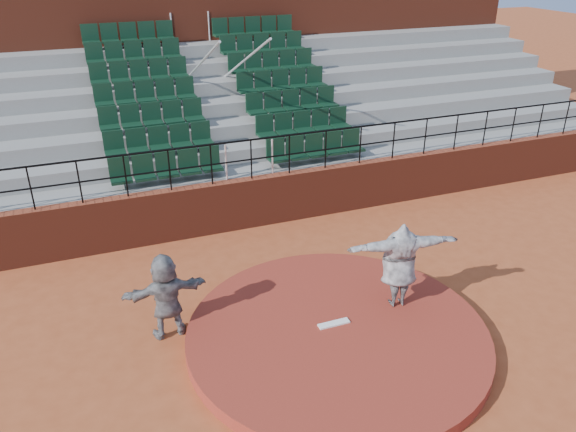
# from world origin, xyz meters

# --- Properties ---
(ground) EXTENTS (90.00, 90.00, 0.00)m
(ground) POSITION_xyz_m (0.00, 0.00, 0.00)
(ground) COLOR #A24824
(ground) RESTS_ON ground
(pitchers_mound) EXTENTS (5.50, 5.50, 0.25)m
(pitchers_mound) POSITION_xyz_m (0.00, 0.00, 0.12)
(pitchers_mound) COLOR maroon
(pitchers_mound) RESTS_ON ground
(pitching_rubber) EXTENTS (0.60, 0.15, 0.03)m
(pitching_rubber) POSITION_xyz_m (0.00, 0.15, 0.27)
(pitching_rubber) COLOR white
(pitching_rubber) RESTS_ON pitchers_mound
(boundary_wall) EXTENTS (24.00, 0.30, 1.30)m
(boundary_wall) POSITION_xyz_m (0.00, 5.00, 0.65)
(boundary_wall) COLOR maroon
(boundary_wall) RESTS_ON ground
(wall_railing) EXTENTS (24.04, 0.05, 1.03)m
(wall_railing) POSITION_xyz_m (0.00, 5.00, 2.03)
(wall_railing) COLOR black
(wall_railing) RESTS_ON boundary_wall
(seating_deck) EXTENTS (24.00, 5.97, 4.63)m
(seating_deck) POSITION_xyz_m (0.00, 8.65, 1.43)
(seating_deck) COLOR gray
(seating_deck) RESTS_ON ground
(press_box_facade) EXTENTS (24.00, 3.00, 7.10)m
(press_box_facade) POSITION_xyz_m (0.00, 12.60, 3.55)
(press_box_facade) COLOR maroon
(press_box_facade) RESTS_ON ground
(pitcher) EXTENTS (2.21, 0.93, 1.74)m
(pitcher) POSITION_xyz_m (1.42, 0.33, 1.12)
(pitcher) COLOR black
(pitcher) RESTS_ON pitchers_mound
(fielder) EXTENTS (1.56, 0.52, 1.67)m
(fielder) POSITION_xyz_m (-2.83, 1.30, 0.83)
(fielder) COLOR black
(fielder) RESTS_ON ground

